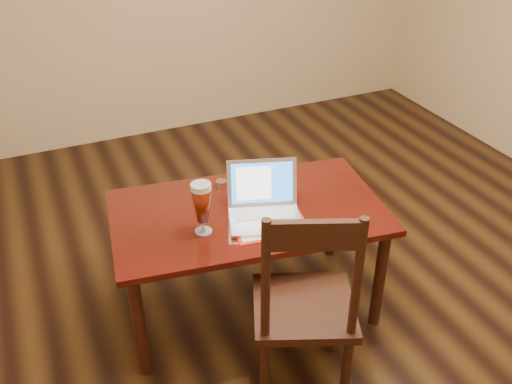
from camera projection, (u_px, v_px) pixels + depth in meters
name	position (u px, v px, depth m)	size (l,w,h in m)	color
ground	(326.00, 283.00, 3.48)	(5.00, 5.00, 0.00)	black
dining_table	(247.00, 221.00, 3.00)	(1.51, 0.98, 0.94)	#440B09
dining_chair	(305.00, 307.00, 2.58)	(0.59, 0.58, 1.09)	#33150E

